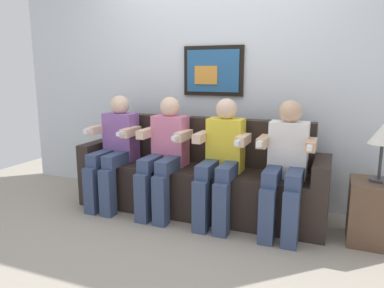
{
  "coord_description": "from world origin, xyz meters",
  "views": [
    {
      "loc": [
        1.2,
        -2.82,
        1.35
      ],
      "look_at": [
        0.0,
        0.15,
        0.7
      ],
      "focal_mm": 33.84,
      "sensor_mm": 36.0,
      "label": 1
    }
  ],
  "objects_px": {
    "person_rightmost": "(286,162)",
    "table_lamp": "(383,136)",
    "person_right_center": "(222,157)",
    "person_leftmost": "(115,147)",
    "person_left_center": "(165,151)",
    "couch": "(199,180)",
    "side_table_right": "(375,212)"
  },
  "relations": [
    {
      "from": "person_leftmost",
      "to": "side_table_right",
      "type": "height_order",
      "value": "person_leftmost"
    },
    {
      "from": "person_leftmost",
      "to": "person_left_center",
      "type": "relative_size",
      "value": 1.0
    },
    {
      "from": "person_rightmost",
      "to": "table_lamp",
      "type": "distance_m",
      "value": 0.75
    },
    {
      "from": "person_right_center",
      "to": "table_lamp",
      "type": "relative_size",
      "value": 2.41
    },
    {
      "from": "person_right_center",
      "to": "person_rightmost",
      "type": "distance_m",
      "value": 0.56
    },
    {
      "from": "person_rightmost",
      "to": "table_lamp",
      "type": "relative_size",
      "value": 2.41
    },
    {
      "from": "side_table_right",
      "to": "table_lamp",
      "type": "xyz_separation_m",
      "value": [
        0.0,
        0.02,
        0.61
      ]
    },
    {
      "from": "person_left_center",
      "to": "table_lamp",
      "type": "distance_m",
      "value": 1.84
    },
    {
      "from": "couch",
      "to": "table_lamp",
      "type": "xyz_separation_m",
      "value": [
        1.54,
        -0.08,
        0.55
      ]
    },
    {
      "from": "person_leftmost",
      "to": "person_left_center",
      "type": "bearing_deg",
      "value": 0.05
    },
    {
      "from": "couch",
      "to": "person_right_center",
      "type": "xyz_separation_m",
      "value": [
        0.28,
        -0.17,
        0.29
      ]
    },
    {
      "from": "person_right_center",
      "to": "table_lamp",
      "type": "height_order",
      "value": "person_right_center"
    },
    {
      "from": "person_left_center",
      "to": "person_rightmost",
      "type": "xyz_separation_m",
      "value": [
        1.11,
        -0.0,
        0.0
      ]
    },
    {
      "from": "person_leftmost",
      "to": "person_rightmost",
      "type": "distance_m",
      "value": 1.67
    },
    {
      "from": "person_left_center",
      "to": "table_lamp",
      "type": "height_order",
      "value": "person_left_center"
    },
    {
      "from": "person_left_center",
      "to": "person_right_center",
      "type": "relative_size",
      "value": 1.0
    },
    {
      "from": "couch",
      "to": "person_right_center",
      "type": "bearing_deg",
      "value": -31.07
    },
    {
      "from": "table_lamp",
      "to": "person_leftmost",
      "type": "bearing_deg",
      "value": -177.98
    },
    {
      "from": "couch",
      "to": "person_leftmost",
      "type": "bearing_deg",
      "value": -168.6
    },
    {
      "from": "person_leftmost",
      "to": "table_lamp",
      "type": "xyz_separation_m",
      "value": [
        2.38,
        0.08,
        0.25
      ]
    },
    {
      "from": "person_left_center",
      "to": "person_rightmost",
      "type": "bearing_deg",
      "value": -0.02
    },
    {
      "from": "side_table_right",
      "to": "person_right_center",
      "type": "bearing_deg",
      "value": -177.23
    },
    {
      "from": "person_leftmost",
      "to": "person_left_center",
      "type": "xyz_separation_m",
      "value": [
        0.56,
        0.0,
        -0.0
      ]
    },
    {
      "from": "person_leftmost",
      "to": "side_table_right",
      "type": "bearing_deg",
      "value": 1.48
    },
    {
      "from": "person_left_center",
      "to": "person_rightmost",
      "type": "relative_size",
      "value": 1.0
    },
    {
      "from": "person_right_center",
      "to": "side_table_right",
      "type": "xyz_separation_m",
      "value": [
        1.26,
        0.06,
        -0.36
      ]
    },
    {
      "from": "couch",
      "to": "person_right_center",
      "type": "height_order",
      "value": "person_right_center"
    },
    {
      "from": "person_right_center",
      "to": "person_leftmost",
      "type": "bearing_deg",
      "value": -179.98
    },
    {
      "from": "person_right_center",
      "to": "side_table_right",
      "type": "relative_size",
      "value": 2.22
    },
    {
      "from": "table_lamp",
      "to": "person_left_center",
      "type": "bearing_deg",
      "value": -177.37
    },
    {
      "from": "couch",
      "to": "table_lamp",
      "type": "distance_m",
      "value": 1.64
    },
    {
      "from": "person_right_center",
      "to": "person_rightmost",
      "type": "relative_size",
      "value": 1.0
    }
  ]
}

